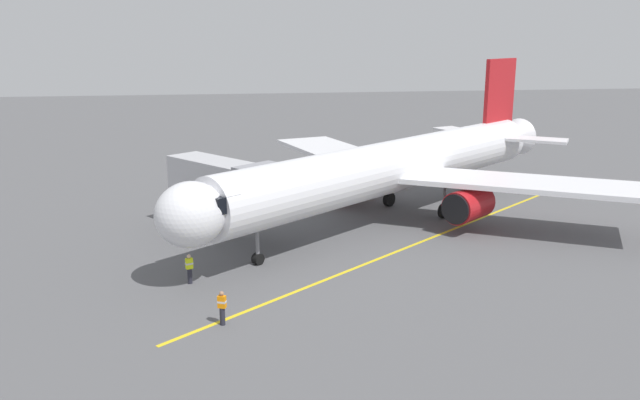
{
  "coord_description": "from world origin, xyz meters",
  "views": [
    {
      "loc": [
        14.36,
        46.76,
        13.41
      ],
      "look_at": [
        8.01,
        6.48,
        3.0
      ],
      "focal_mm": 36.1,
      "sensor_mm": 36.0,
      "label": 1
    }
  ],
  "objects": [
    {
      "name": "ground_plane",
      "position": [
        0.0,
        0.0,
        0.0
      ],
      "size": [
        220.0,
        220.0,
        0.0
      ],
      "primitive_type": "plane",
      "color": "#565659"
    },
    {
      "name": "apron_lead_in_line",
      "position": [
        1.71,
        7.56,
        0.01
      ],
      "size": [
        31.69,
        24.79,
        0.01
      ],
      "primitive_type": "cube",
      "rotation": [
        0.0,
        0.0,
        -0.91
      ],
      "color": "yellow",
      "rests_on": "ground"
    },
    {
      "name": "airplane",
      "position": [
        1.48,
        1.39,
        4.0
      ],
      "size": [
        34.32,
        31.77,
        11.5
      ],
      "color": "white",
      "rests_on": "ground"
    },
    {
      "name": "jet_bridge",
      "position": [
        13.68,
        4.1,
        3.76
      ],
      "size": [
        8.68,
        10.18,
        5.4
      ],
      "color": "#B7B7BC",
      "rests_on": "ground"
    },
    {
      "name": "ground_crew_marshaller",
      "position": [
        14.55,
        18.03,
        0.89
      ],
      "size": [
        0.47,
        0.39,
        1.71
      ],
      "color": "#23232D",
      "rests_on": "ground"
    },
    {
      "name": "ground_crew_wing_walker",
      "position": [
        16.29,
        12.38,
        0.89
      ],
      "size": [
        0.46,
        0.38,
        1.71
      ],
      "color": "#23232D",
      "rests_on": "ground"
    },
    {
      "name": "ground_crew_loader",
      "position": [
        2.99,
        -9.07,
        0.89
      ],
      "size": [
        0.47,
        0.4,
        1.71
      ],
      "color": "#23232D",
      "rests_on": "ground"
    },
    {
      "name": "baggage_cart_near_nose",
      "position": [
        0.38,
        -14.52,
        0.66
      ],
      "size": [
        2.9,
        2.19,
        1.27
      ],
      "color": "yellow",
      "rests_on": "ground"
    }
  ]
}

